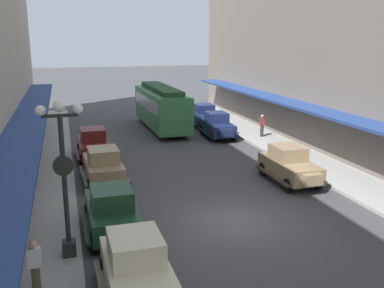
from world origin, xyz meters
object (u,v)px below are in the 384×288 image
Objects in this scene: parked_car_3 at (103,165)px; pedestrian_1 at (35,267)px; streetcar at (161,106)px; fire_hydrant at (306,161)px; parked_car_5 at (137,269)px; parked_car_1 at (217,125)px; parked_car_4 at (112,209)px; parked_car_6 at (94,144)px; parked_car_2 at (205,115)px; pedestrian_0 at (262,125)px; lamp_post_with_clock at (64,174)px; parked_car_0 at (289,164)px.

pedestrian_1 is (-2.76, -9.79, 0.05)m from parked_car_3.
pedestrian_1 is at bearing -111.12° from streetcar.
parked_car_3 is at bearing 173.81° from fire_hydrant.
streetcar reaches higher than parked_car_5.
parked_car_4 is at bearing -123.29° from parked_car_1.
parked_car_3 is at bearing -138.09° from parked_car_1.
parked_car_6 is 0.44× the size of streetcar.
pedestrian_0 is at bearing -64.33° from parked_car_2.
parked_car_2 is at bearing 0.16° from streetcar.
lamp_post_with_clock is at bearing -133.74° from parked_car_4.
streetcar is (5.80, 22.86, 0.96)m from parked_car_5.
streetcar is at bearing 102.72° from parked_car_0.
pedestrian_0 and pedestrian_1 have the same top height.
parked_car_5 is (0.20, -4.56, 0.00)m from parked_car_4.
parked_car_1 reaches higher than fire_hydrant.
parked_car_5 is 3.97m from lamp_post_with_clock.
parked_car_2 is 13.54m from fire_hydrant.
parked_car_1 is (-0.03, 10.70, 0.00)m from parked_car_0.
lamp_post_with_clock is 6.29× the size of fire_hydrant.
fire_hydrant is at bearing -28.26° from parked_car_6.
fire_hydrant is at bearing 23.56° from parked_car_4.
pedestrian_0 is 1.00× the size of pedestrian_1.
parked_car_6 is 14.79m from pedestrian_1.
streetcar reaches higher than parked_car_4.
pedestrian_1 is at bearing -105.76° from parked_car_3.
parked_car_6 reaches higher than pedestrian_0.
parked_car_4 is 3.08m from lamp_post_with_clock.
parked_car_6 is 2.61× the size of pedestrian_0.
pedestrian_1 is at bearing -147.80° from fire_hydrant.
parked_car_0 is 1.00× the size of parked_car_5.
parked_car_0 reaches higher than fire_hydrant.
pedestrian_1 is (-0.92, -2.08, -2.00)m from lamp_post_with_clock.
fire_hydrant is (11.16, 4.86, -0.38)m from parked_car_4.
pedestrian_0 is (2.95, 9.39, 0.05)m from parked_car_0.
parked_car_0 is at bearing 31.36° from pedestrian_1.
parked_car_2 is at bearing 88.72° from parked_car_0.
parked_car_2 is at bearing 96.28° from fire_hydrant.
fire_hydrant is at bearing -69.01° from streetcar.
parked_car_2 is 1.01× the size of parked_car_5.
lamp_post_with_clock reaches higher than parked_car_1.
parked_car_4 is 5.21× the size of fire_hydrant.
fire_hydrant is at bearing 37.32° from parked_car_0.
parked_car_4 is at bearing -159.56° from parked_car_0.
fire_hydrant is (11.05, -5.94, -0.38)m from parked_car_6.
pedestrian_1 is at bearing -118.93° from parked_car_2.
lamp_post_with_clock is (-1.59, -1.66, 2.04)m from parked_car_4.
fire_hydrant is 0.50× the size of pedestrian_0.
parked_car_3 is 0.83× the size of lamp_post_with_clock.
pedestrian_1 is (-2.52, -3.75, 0.05)m from parked_car_4.
parked_car_2 is at bearing 67.50° from parked_car_5.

